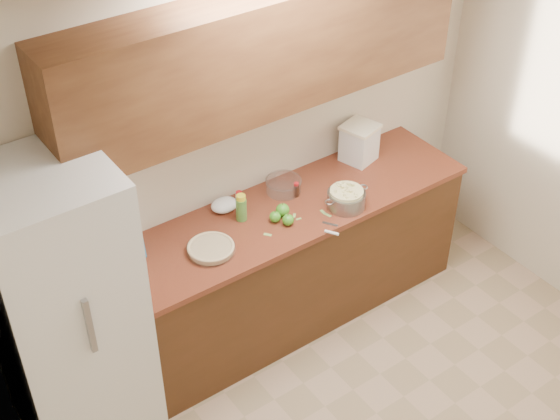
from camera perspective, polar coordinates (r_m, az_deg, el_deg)
room_shell at (r=3.82m, az=13.01°, el=-6.62°), size 3.60×3.60×3.60m
counter_run at (r=5.17m, az=-0.02°, el=-4.16°), size 2.64×0.68×0.92m
upper_cabinets at (r=4.44m, az=-1.20°, el=11.46°), size 2.60×0.34×0.70m
fridge at (r=4.40m, az=-15.34°, el=-7.21°), size 0.70×0.70×1.80m
pie at (r=4.59m, az=-5.08°, el=-2.82°), size 0.29×0.29×0.05m
colander at (r=4.91m, az=4.87°, el=0.84°), size 0.33×0.24×0.12m
flour_canister at (r=5.32m, az=5.82°, el=4.94°), size 0.27×0.27×0.27m
tablet at (r=4.67m, az=-11.16°, el=-2.93°), size 0.26×0.23×0.02m
paring_knife at (r=4.73m, az=3.79°, el=-1.57°), size 0.12×0.17×0.02m
lemon_bottle at (r=4.77m, az=-2.85°, el=0.15°), size 0.07×0.07×0.18m
cinnamon_shaker at (r=4.90m, az=-3.00°, el=0.79°), size 0.05×0.05×0.11m
vanilla_bottle at (r=4.99m, az=1.19°, el=1.49°), size 0.04×0.04×0.10m
mixing_bowl at (r=5.03m, az=0.26°, el=1.86°), size 0.24×0.24×0.09m
paper_towel at (r=4.89m, az=-4.09°, el=0.37°), size 0.19×0.16×0.07m
apple_left at (r=4.78m, az=-0.36°, el=-0.50°), size 0.07×0.07×0.08m
apple_center at (r=4.82m, az=0.19°, el=-0.01°), size 0.09×0.09×0.10m
apple_front at (r=4.76m, az=0.59°, el=-0.73°), size 0.07×0.07×0.08m
peel_a at (r=4.82m, az=1.37°, el=-0.66°), size 0.04×0.02×0.00m
peel_b at (r=4.86m, az=3.53°, el=-0.38°), size 0.03×0.05×0.00m
peel_c at (r=4.85m, az=1.05°, el=-0.41°), size 0.04×0.04×0.00m
peel_d at (r=4.70m, az=-0.91°, el=-1.82°), size 0.05×0.05×0.00m
peel_e at (r=4.88m, az=3.17°, el=-0.16°), size 0.02×0.05×0.00m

